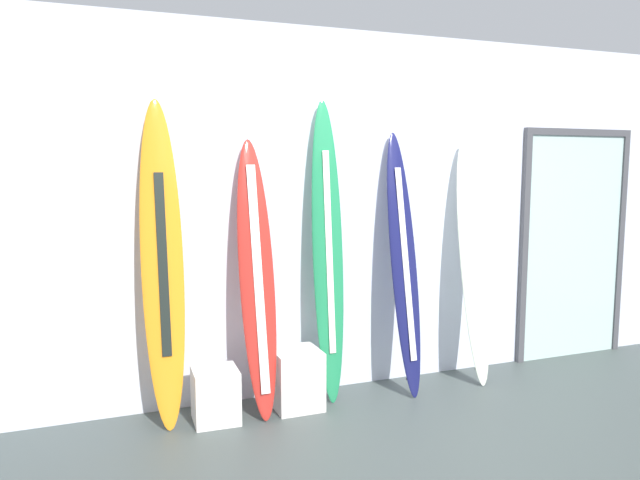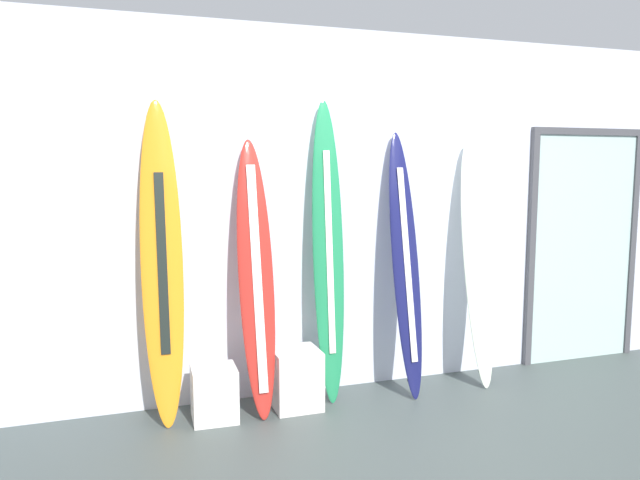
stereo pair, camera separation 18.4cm
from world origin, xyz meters
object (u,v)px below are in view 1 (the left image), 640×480
object	(u,v)px
surfboard_ivory	(473,265)
display_block_center	(216,395)
surfboard_emerald	(328,252)
glass_door	(573,241)
surfboard_navy	(404,265)
display_block_left	(296,379)
surfboard_crimson	(257,280)
surfboard_sunset	(162,266)

from	to	relation	value
surfboard_ivory	display_block_center	distance (m)	2.28
surfboard_emerald	glass_door	distance (m)	2.52
surfboard_navy	display_block_center	world-z (taller)	surfboard_navy
display_block_left	surfboard_ivory	bearing A→B (deg)	1.72
surfboard_navy	surfboard_emerald	bearing A→B (deg)	173.88
surfboard_crimson	surfboard_emerald	xyz separation A→B (m)	(0.57, 0.07, 0.16)
surfboard_emerald	glass_door	size ratio (longest dim) A/B	1.08
surfboard_sunset	surfboard_navy	xyz separation A→B (m)	(1.82, -0.04, -0.09)
surfboard_crimson	glass_door	bearing A→B (deg)	4.62
display_block_left	surfboard_navy	bearing A→B (deg)	1.91
surfboard_sunset	surfboard_emerald	world-z (taller)	surfboard_emerald
display_block_left	surfboard_crimson	bearing A→B (deg)	175.64
surfboard_crimson	glass_door	size ratio (longest dim) A/B	0.94
glass_door	surfboard_crimson	bearing A→B (deg)	-175.38
glass_door	display_block_center	bearing A→B (deg)	-174.99
display_block_left	display_block_center	xyz separation A→B (m)	(-0.60, -0.03, -0.03)
surfboard_emerald	surfboard_navy	world-z (taller)	surfboard_emerald
surfboard_navy	surfboard_ivory	bearing A→B (deg)	1.46
surfboard_emerald	display_block_left	bearing A→B (deg)	-161.42
surfboard_crimson	surfboard_ivory	size ratio (longest dim) A/B	1.00
surfboard_ivory	display_block_left	world-z (taller)	surfboard_ivory
surfboard_crimson	surfboard_navy	distance (m)	1.18
surfboard_emerald	display_block_left	size ratio (longest dim) A/B	5.21
surfboard_crimson	display_block_center	size ratio (longest dim) A/B	5.30
surfboard_emerald	glass_door	xyz separation A→B (m)	(2.51, 0.17, -0.05)
surfboard_sunset	display_block_center	distance (m)	0.97
display_block_center	display_block_left	bearing A→B (deg)	2.63
surfboard_crimson	surfboard_ivory	world-z (taller)	surfboard_crimson
surfboard_crimson	glass_door	distance (m)	3.09
display_block_center	glass_door	size ratio (longest dim) A/B	0.18
surfboard_sunset	surfboard_navy	size ratio (longest dim) A/B	1.09
surfboard_crimson	surfboard_emerald	distance (m)	0.59
surfboard_crimson	surfboard_sunset	bearing A→B (deg)	175.25
surfboard_sunset	display_block_left	bearing A→B (deg)	-4.63
surfboard_sunset	surfboard_emerald	size ratio (longest dim) A/B	0.98
surfboard_navy	display_block_center	xyz separation A→B (m)	(-1.50, -0.06, -0.82)
surfboard_crimson	display_block_center	xyz separation A→B (m)	(-0.32, -0.05, -0.78)
display_block_left	glass_door	size ratio (longest dim) A/B	0.21
display_block_center	glass_door	distance (m)	3.53
surfboard_navy	surfboard_crimson	bearing A→B (deg)	-179.60
surfboard_ivory	glass_door	bearing A→B (deg)	10.14
surfboard_sunset	surfboard_emerald	xyz separation A→B (m)	(1.21, 0.02, 0.03)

